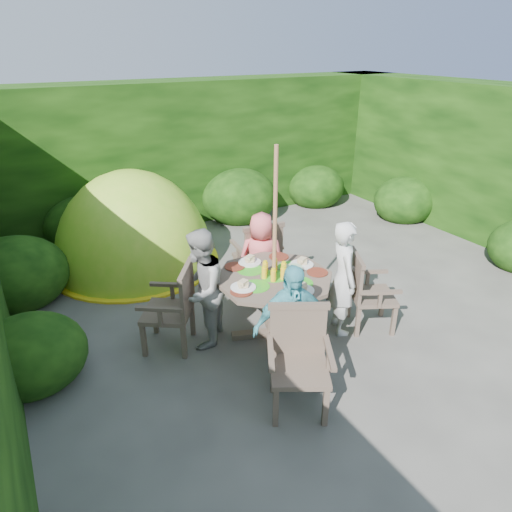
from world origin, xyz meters
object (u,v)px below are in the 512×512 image
garden_chair_front (299,358)px  child_front (290,327)px  child_left (201,289)px  garden_chair_back (259,255)px  patio_table (274,286)px  garden_chair_right (366,291)px  child_right (343,278)px  child_back (261,259)px  dome_tent (137,263)px  parasol_pole (274,249)px  garden_chair_left (174,306)px

garden_chair_front → child_front: child_front is taller
child_left → garden_chair_back: bearing=160.9°
patio_table → garden_chair_right: bearing=-19.8°
garden_chair_front → garden_chair_right: bearing=54.1°
patio_table → child_right: 0.80m
child_back → dome_tent: size_ratio=0.41×
parasol_pole → garden_chair_front: bearing=-109.5°
garden_chair_back → dome_tent: (-1.24, 1.65, -0.51)m
garden_chair_front → child_back: bearing=99.0°
child_back → child_left: bearing=55.0°
patio_table → garden_chair_back: size_ratio=1.76×
garden_chair_left → garden_chair_front: size_ratio=1.00×
dome_tent → garden_chair_right: bearing=-40.4°
parasol_pole → child_front: (-0.28, -0.75, -0.46)m
parasol_pole → child_front: 0.92m
child_right → patio_table: bearing=90.7°
garden_chair_back → child_back: 0.31m
child_left → child_front: size_ratio=1.05×
child_back → dome_tent: 2.30m
parasol_pole → child_left: 0.90m
patio_table → child_front: size_ratio=1.32×
garden_chair_right → child_right: bearing=97.6°
parasol_pole → garden_chair_left: parasol_pole is taller
child_back → garden_chair_left: bearing=46.8°
child_left → child_front: bearing=62.7°
parasol_pole → garden_chair_left: (-1.04, 0.36, -0.60)m
garden_chair_front → dome_tent: size_ratio=0.32×
parasol_pole → dome_tent: bearing=107.4°
dome_tent → child_front: bearing=-62.7°
garden_chair_right → child_front: (-1.31, -0.38, 0.16)m
garden_chair_left → parasol_pole: bearing=104.9°
garden_chair_right → child_left: (-1.79, 0.65, 0.20)m
parasol_pole → child_front: size_ratio=1.71×
garden_chair_right → dome_tent: (-1.87, 3.04, -0.48)m
child_left → child_front: (0.47, -1.03, -0.03)m
patio_table → child_front: bearing=-110.5°
child_front → garden_chair_back: bearing=79.0°
parasol_pole → child_left: (-0.75, 0.28, -0.42)m
dome_tent → child_left: bearing=-70.0°
garden_chair_front → child_left: bearing=135.1°
child_right → child_left: child_right is taller
garden_chair_front → patio_table: bearing=99.0°
garden_chair_back → child_back: (-0.12, -0.27, 0.09)m
parasol_pole → garden_chair_back: (0.40, 1.02, -0.59)m
parasol_pole → child_left: bearing=159.8°
parasol_pole → patio_table: bearing=-7.4°
child_right → parasol_pole: bearing=90.8°
parasol_pole → garden_chair_right: (1.04, -0.37, -0.62)m
garden_chair_right → garden_chair_front: 1.55m
patio_table → child_left: (-0.76, 0.28, 0.03)m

